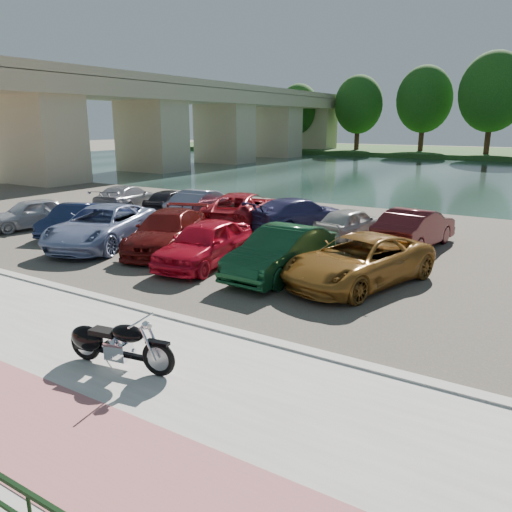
{
  "coord_description": "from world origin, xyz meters",
  "views": [
    {
      "loc": [
        6.16,
        -6.37,
        4.57
      ],
      "look_at": [
        -0.62,
        4.6,
        1.1
      ],
      "focal_mm": 35.0,
      "sensor_mm": 36.0,
      "label": 1
    }
  ],
  "objects_px": {
    "motorcycle": "(111,343)",
    "car_0": "(31,213)",
    "car_1": "(73,219)",
    "car_2": "(103,226)"
  },
  "relations": [
    {
      "from": "car_1",
      "to": "car_2",
      "type": "relative_size",
      "value": 0.69
    },
    {
      "from": "car_1",
      "to": "car_2",
      "type": "bearing_deg",
      "value": -36.51
    },
    {
      "from": "motorcycle",
      "to": "car_1",
      "type": "height_order",
      "value": "car_1"
    },
    {
      "from": "car_2",
      "to": "car_1",
      "type": "bearing_deg",
      "value": 146.77
    },
    {
      "from": "car_0",
      "to": "motorcycle",
      "type": "bearing_deg",
      "value": -15.35
    },
    {
      "from": "car_0",
      "to": "car_2",
      "type": "bearing_deg",
      "value": 7.7
    },
    {
      "from": "car_0",
      "to": "car_1",
      "type": "relative_size",
      "value": 1.02
    },
    {
      "from": "motorcycle",
      "to": "car_2",
      "type": "distance_m",
      "value": 10.24
    },
    {
      "from": "motorcycle",
      "to": "car_0",
      "type": "relative_size",
      "value": 0.61
    },
    {
      "from": "car_0",
      "to": "car_1",
      "type": "xyz_separation_m",
      "value": [
        2.59,
        0.16,
        -0.03
      ]
    }
  ]
}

